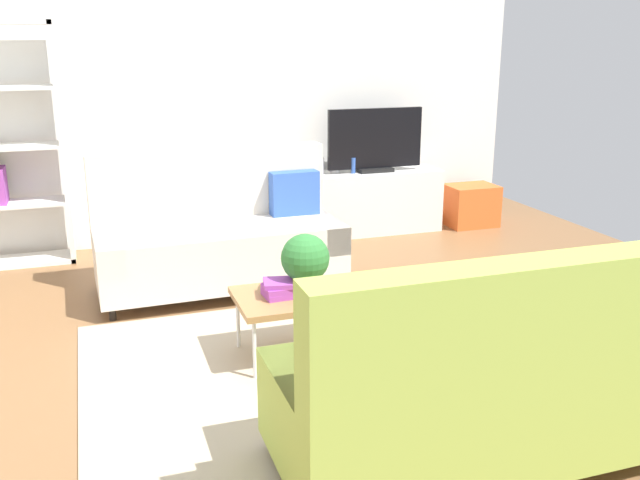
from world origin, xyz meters
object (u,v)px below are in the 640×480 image
couch_green (482,383)px  coffee_table (323,295)px  table_book_0 (283,293)px  vase_0 (318,166)px  bottle_0 (353,165)px  vase_1 (335,166)px  tv_console (373,202)px  potted_plant (305,261)px  storage_trunk (471,205)px  couch_beige (219,235)px  tv (375,141)px

couch_green → coffee_table: 1.45m
table_book_0 → vase_0: (1.11, 2.66, 0.28)m
table_book_0 → bottle_0: size_ratio=1.51×
coffee_table → vase_1: (1.04, 2.66, 0.31)m
tv_console → potted_plant: (-1.55, -2.60, 0.31)m
storage_trunk → potted_plant: 3.67m
table_book_0 → vase_0: size_ratio=1.47×
couch_green → tv_console: (1.15, 4.03, -0.12)m
vase_0 → bottle_0: 0.35m
couch_beige → vase_1: bearing=-140.7°
couch_green → vase_1: (0.75, 4.08, 0.27)m
tv → bottle_0: tv is taller
storage_trunk → vase_0: (-1.68, 0.15, 0.50)m
coffee_table → table_book_0: (-0.26, 0.00, 0.04)m
couch_beige → vase_1: size_ratio=14.44×
coffee_table → tv: (1.44, 2.59, 0.56)m
couch_green → couch_beige: bearing=103.5°
vase_1 → table_book_0: bearing=-115.9°
potted_plant → couch_beige: bearing=101.1°
couch_beige → coffee_table: bearing=103.6°
couch_beige → tv_console: size_ratio=1.37×
table_book_0 → coffee_table: bearing=-0.1°
vase_0 → vase_1: bearing=0.0°
couch_green → potted_plant: (-0.40, 1.42, 0.19)m
couch_beige → tv_console: bearing=-148.7°
vase_0 → vase_1: (0.18, 0.00, -0.01)m
coffee_table → tv: tv is taller
couch_beige → table_book_0: 1.43m
coffee_table → table_book_0: table_book_0 is taller
coffee_table → table_book_0: size_ratio=4.58×
couch_green → vase_1: 4.15m
couch_beige → storage_trunk: bearing=-161.3°
potted_plant → tv_console: bearing=59.2°
storage_trunk → bottle_0: (-1.34, 0.06, 0.50)m
coffee_table → vase_0: size_ratio=6.75×
couch_green → vase_0: bearing=82.1°
coffee_table → couch_beige: bearing=105.3°
coffee_table → potted_plant: 0.26m
storage_trunk → tv_console: bearing=174.8°
couch_green → potted_plant: bearing=105.7°
couch_green → table_book_0: size_ratio=7.92×
tv_console → potted_plant: bearing=-120.8°
potted_plant → vase_0: size_ratio=2.33×
tv_console → vase_1: bearing=172.9°
couch_green → tv_console: size_ratio=1.36×
tv → potted_plant: size_ratio=2.63×
tv → bottle_0: 0.33m
table_book_0 → vase_0: 2.89m
storage_trunk → vase_1: 1.59m
coffee_table → tv: size_ratio=1.10×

